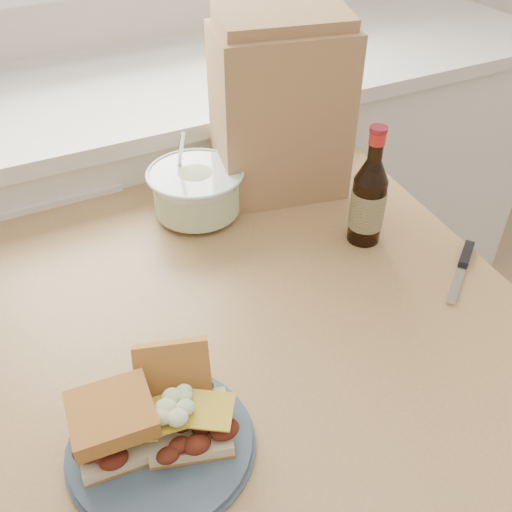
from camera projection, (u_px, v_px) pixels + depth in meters
name	position (u px, v px, depth m)	size (l,w,h in m)	color
cabinet_run	(179.00, 218.00, 1.83)	(2.50, 0.64, 0.94)	white
dining_table	(245.00, 354.00, 1.09)	(1.06, 1.06, 0.81)	#AD8351
plate	(161.00, 443.00, 0.79)	(0.26, 0.26, 0.02)	#3C5060
sandwich_left	(114.00, 425.00, 0.76)	(0.12, 0.11, 0.08)	beige
sandwich_right	(183.00, 404.00, 0.80)	(0.14, 0.19, 0.10)	beige
coleslaw_bowl	(197.00, 193.00, 1.21)	(0.21, 0.21, 0.20)	silver
beer_bottle	(368.00, 200.00, 1.12)	(0.07, 0.07, 0.25)	black
knife	(464.00, 261.00, 1.11)	(0.16, 0.13, 0.01)	silver
paper_bag	(281.00, 114.00, 1.22)	(0.28, 0.18, 0.36)	#A5794F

